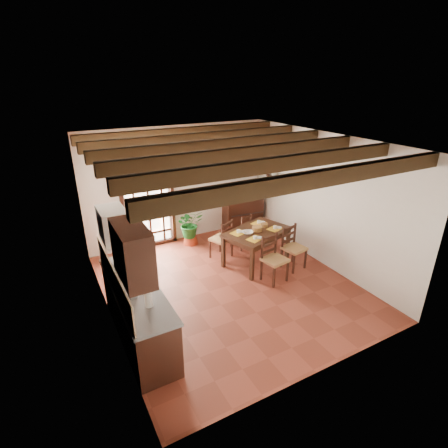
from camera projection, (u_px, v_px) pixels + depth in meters
ground_plane at (229, 285)px, 6.89m from camera, size 5.00×5.00×0.00m
room_shell at (230, 198)px, 6.18m from camera, size 4.52×5.02×2.81m
ceiling_beams at (230, 149)px, 5.84m from camera, size 4.50×4.34×0.20m
french_door at (148, 200)px, 8.06m from camera, size 1.26×0.11×2.32m
kitchen_counter at (138, 312)px, 5.36m from camera, size 0.64×2.25×1.38m
upper_cabinet at (133, 253)px, 4.21m from camera, size 0.35×0.80×0.70m
range_hood at (113, 225)px, 5.27m from camera, size 0.38×0.60×0.54m
counter_items at (133, 282)px, 5.25m from camera, size 0.50×1.43×0.25m
dining_table at (257, 235)px, 7.50m from camera, size 1.62×1.30×0.76m
chair_near_left at (274, 267)px, 6.96m from camera, size 0.50×0.49×0.95m
chair_near_right at (293, 255)px, 7.43m from camera, size 0.49×0.48×0.93m
chair_far_left at (222, 246)px, 7.86m from camera, size 0.55×0.54×0.92m
chair_far_right at (241, 237)px, 8.34m from camera, size 0.49×0.48×0.86m
table_setting at (257, 229)px, 7.44m from camera, size 1.02×0.68×0.10m
table_bowl at (248, 233)px, 7.31m from camera, size 0.28×0.28×0.05m
sideboard at (243, 214)px, 9.25m from camera, size 1.05×0.56×0.85m
crt_tv at (243, 192)px, 9.00m from camera, size 0.45×0.42×0.36m
fuse_box at (233, 164)px, 8.87m from camera, size 0.25×0.03×0.32m
plant_pot at (191, 239)px, 8.58m from camera, size 0.37×0.37×0.23m
potted_plant at (190, 222)px, 8.40m from camera, size 1.70×1.49×1.80m
wall_shelf at (274, 178)px, 8.53m from camera, size 0.20×0.42×0.20m
shelf_vase at (274, 172)px, 8.47m from camera, size 0.15×0.15×0.15m
shelf_flowers at (275, 164)px, 8.39m from camera, size 0.14×0.14×0.36m
framed_picture at (278, 156)px, 8.35m from camera, size 0.03×0.32×0.32m
pendant_lamp at (257, 169)px, 7.02m from camera, size 0.36×0.36×0.84m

